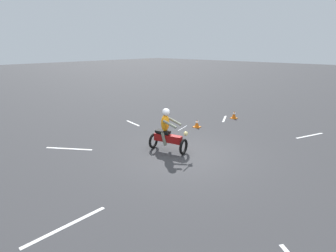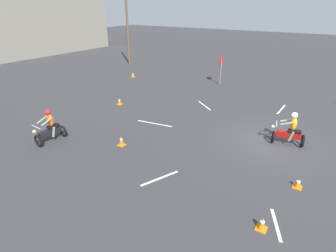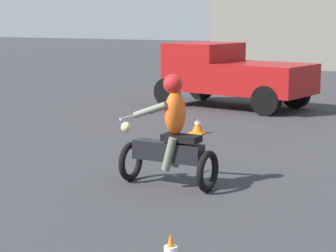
% 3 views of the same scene
% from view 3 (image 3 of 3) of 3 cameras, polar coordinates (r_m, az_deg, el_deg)
% --- Properties ---
extents(motorcycle_rider_background, '(1.53, 0.71, 1.66)m').
position_cam_3_polar(motorcycle_rider_background, '(9.54, 0.18, -1.05)').
color(motorcycle_rider_background, black).
rests_on(motorcycle_rider_background, ground).
extents(pickup_truck, '(4.40, 2.60, 1.73)m').
position_cam_3_polar(pickup_truck, '(18.03, 5.49, 4.60)').
color(pickup_truck, black).
rests_on(pickup_truck, ground).
extents(traffic_cone_near_right, '(0.32, 0.32, 0.33)m').
position_cam_3_polar(traffic_cone_near_right, '(13.94, 2.60, -0.02)').
color(traffic_cone_near_right, orange).
rests_on(traffic_cone_near_right, ground).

